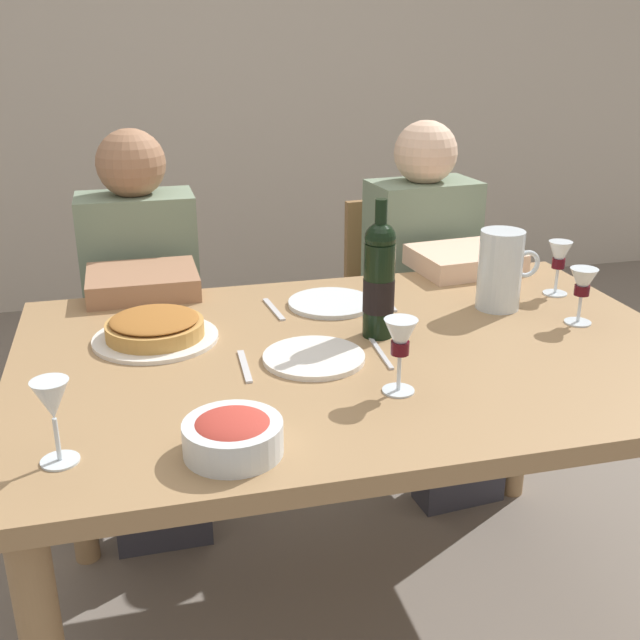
% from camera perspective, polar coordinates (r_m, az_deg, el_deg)
% --- Properties ---
extents(ground_plane, '(8.00, 8.00, 0.00)m').
position_cam_1_polar(ground_plane, '(2.11, 2.45, -21.41)').
color(ground_plane, slate).
extents(back_wall, '(8.00, 0.10, 2.80)m').
position_cam_1_polar(back_wall, '(4.18, -8.43, 20.56)').
color(back_wall, beige).
rests_on(back_wall, ground).
extents(dining_table, '(1.50, 1.00, 0.76)m').
position_cam_1_polar(dining_table, '(1.73, 2.80, -4.94)').
color(dining_table, '#9E7A51').
rests_on(dining_table, ground).
extents(wine_bottle, '(0.07, 0.07, 0.32)m').
position_cam_1_polar(wine_bottle, '(1.72, 4.45, 3.03)').
color(wine_bottle, black).
rests_on(wine_bottle, dining_table).
extents(water_pitcher, '(0.16, 0.11, 0.20)m').
position_cam_1_polar(water_pitcher, '(1.96, 13.34, 3.35)').
color(water_pitcher, silver).
rests_on(water_pitcher, dining_table).
extents(baked_tart, '(0.28, 0.28, 0.06)m').
position_cam_1_polar(baked_tart, '(1.77, -12.26, -0.65)').
color(baked_tart, white).
rests_on(baked_tart, dining_table).
extents(salad_bowl, '(0.17, 0.17, 0.07)m').
position_cam_1_polar(salad_bowl, '(1.29, -6.55, -8.52)').
color(salad_bowl, silver).
rests_on(salad_bowl, dining_table).
extents(wine_glass_left_diner, '(0.07, 0.07, 0.14)m').
position_cam_1_polar(wine_glass_left_diner, '(1.91, 19.08, 2.47)').
color(wine_glass_left_diner, silver).
rests_on(wine_glass_left_diner, dining_table).
extents(wine_glass_right_diner, '(0.06, 0.06, 0.15)m').
position_cam_1_polar(wine_glass_right_diner, '(2.10, 17.48, 4.43)').
color(wine_glass_right_diner, silver).
rests_on(wine_glass_right_diner, dining_table).
extents(wine_glass_centre, '(0.07, 0.07, 0.15)m').
position_cam_1_polar(wine_glass_centre, '(1.46, 6.04, -1.60)').
color(wine_glass_centre, silver).
rests_on(wine_glass_centre, dining_table).
extents(wine_glass_spare, '(0.06, 0.06, 0.15)m').
position_cam_1_polar(wine_glass_spare, '(1.29, -19.43, -5.98)').
color(wine_glass_spare, silver).
rests_on(wine_glass_spare, dining_table).
extents(dinner_plate_left_setting, '(0.22, 0.22, 0.01)m').
position_cam_1_polar(dinner_plate_left_setting, '(1.63, -0.46, -2.82)').
color(dinner_plate_left_setting, white).
rests_on(dinner_plate_left_setting, dining_table).
extents(dinner_plate_right_setting, '(0.22, 0.22, 0.01)m').
position_cam_1_polar(dinner_plate_right_setting, '(1.95, 0.83, 1.29)').
color(dinner_plate_right_setting, silver).
rests_on(dinner_plate_right_setting, dining_table).
extents(fork_left_setting, '(0.02, 0.16, 0.00)m').
position_cam_1_polar(fork_left_setting, '(1.61, -5.67, -3.46)').
color(fork_left_setting, silver).
rests_on(fork_left_setting, dining_table).
extents(knife_left_setting, '(0.02, 0.18, 0.00)m').
position_cam_1_polar(knife_left_setting, '(1.67, 4.53, -2.41)').
color(knife_left_setting, silver).
rests_on(knife_left_setting, dining_table).
extents(knife_right_setting, '(0.02, 0.18, 0.00)m').
position_cam_1_polar(knife_right_setting, '(2.00, 4.99, 1.55)').
color(knife_right_setting, silver).
rests_on(knife_right_setting, dining_table).
extents(spoon_right_setting, '(0.03, 0.16, 0.00)m').
position_cam_1_polar(spoon_right_setting, '(1.92, -3.49, 0.81)').
color(spoon_right_setting, silver).
rests_on(spoon_right_setting, dining_table).
extents(chair_left, '(0.40, 0.40, 0.87)m').
position_cam_1_polar(chair_left, '(2.57, -12.96, -0.70)').
color(chair_left, olive).
rests_on(chair_left, ground).
extents(diner_left, '(0.34, 0.50, 1.16)m').
position_cam_1_polar(diner_left, '(2.31, -12.95, -0.06)').
color(diner_left, gray).
rests_on(diner_left, ground).
extents(chair_right, '(0.44, 0.44, 0.87)m').
position_cam_1_polar(chair_right, '(2.71, 6.24, 0.87)').
color(chair_right, olive).
rests_on(chair_right, ground).
extents(diner_right, '(0.37, 0.53, 1.16)m').
position_cam_1_polar(diner_right, '(2.47, 8.63, 1.67)').
color(diner_right, gray).
rests_on(diner_right, ground).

